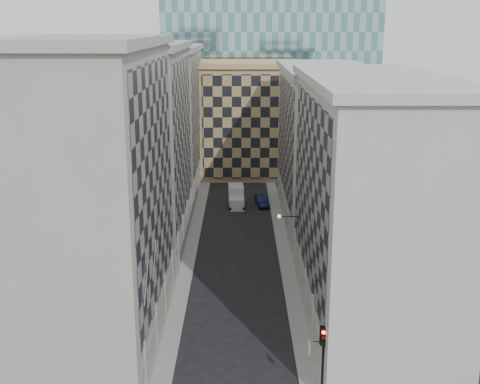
{
  "coord_description": "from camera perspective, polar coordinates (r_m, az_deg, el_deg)",
  "views": [
    {
      "loc": [
        0.33,
        -32.68,
        24.39
      ],
      "look_at": [
        0.32,
        12.98,
        11.75
      ],
      "focal_mm": 45.0,
      "sensor_mm": 36.0,
      "label": 1
    }
  ],
  "objects": [
    {
      "name": "bldg_left_b",
      "position": [
        67.9,
        -9.51,
        4.16
      ],
      "size": [
        10.8,
        22.8,
        22.7
      ],
      "color": "gray",
      "rests_on": "ground"
    },
    {
      "name": "sidewalk_east",
      "position": [
        67.41,
        4.22,
        -5.71
      ],
      "size": [
        1.5,
        100.0,
        0.15
      ],
      "primitive_type": "cube",
      "color": "gray",
      "rests_on": "ground"
    },
    {
      "name": "dark_car",
      "position": [
        84.33,
        2.09,
        -0.85
      ],
      "size": [
        2.04,
        4.47,
        1.42
      ],
      "primitive_type": "imported",
      "rotation": [
        0.0,
        0.0,
        0.13
      ],
      "color": "#0E1434",
      "rests_on": "ground"
    },
    {
      "name": "box_truck",
      "position": [
        84.05,
        -0.36,
        -0.53
      ],
      "size": [
        2.31,
        5.19,
        2.8
      ],
      "rotation": [
        0.0,
        0.0,
        0.05
      ],
      "color": "silver",
      "rests_on": "ground"
    },
    {
      "name": "church_tower",
      "position": [
        114.71,
        -0.15,
        16.75
      ],
      "size": [
        7.2,
        7.2,
        51.5
      ],
      "color": "#2A2621",
      "rests_on": "ground"
    },
    {
      "name": "shop_sign",
      "position": [
        41.44,
        6.63,
        -14.38
      ],
      "size": [
        1.17,
        0.76,
        0.84
      ],
      "rotation": [
        0.0,
        0.0,
        -0.01
      ],
      "color": "black",
      "rests_on": "ground"
    },
    {
      "name": "bldg_left_a",
      "position": [
        46.82,
        -13.84,
        -0.56
      ],
      "size": [
        10.8,
        22.8,
        23.7
      ],
      "color": "gray",
      "rests_on": "ground"
    },
    {
      "name": "tan_block",
      "position": [
        101.7,
        0.97,
        7.01
      ],
      "size": [
        16.8,
        14.8,
        18.8
      ],
      "color": "tan",
      "rests_on": "ground"
    },
    {
      "name": "bldg_left_c",
      "position": [
        89.43,
        -7.23,
        6.62
      ],
      "size": [
        10.8,
        22.8,
        21.7
      ],
      "color": "gray",
      "rests_on": "ground"
    },
    {
      "name": "bldg_right_a",
      "position": [
        50.82,
        12.0,
        -0.95
      ],
      "size": [
        10.8,
        26.8,
        20.7
      ],
      "color": "#B0ABA1",
      "rests_on": "ground"
    },
    {
      "name": "traffic_light",
      "position": [
        41.87,
        7.91,
        -14.28
      ],
      "size": [
        0.62,
        0.59,
        4.98
      ],
      "rotation": [
        0.0,
        0.0,
        -0.27
      ],
      "color": "black",
      "rests_on": "sidewalk_east"
    },
    {
      "name": "sidewalk_west",
      "position": [
        67.47,
        -4.75,
        -5.71
      ],
      "size": [
        1.5,
        100.0,
        0.15
      ],
      "primitive_type": "cube",
      "color": "gray",
      "rests_on": "ground"
    },
    {
      "name": "flagpoles_left",
      "position": [
        42.47,
        -8.49,
        -7.41
      ],
      "size": [
        0.1,
        6.33,
        2.33
      ],
      "color": "gray",
      "rests_on": "ground"
    },
    {
      "name": "bldg_right_b",
      "position": [
        76.82,
        7.94,
        4.41
      ],
      "size": [
        10.8,
        28.8,
        19.7
      ],
      "color": "#B0ABA1",
      "rests_on": "ground"
    },
    {
      "name": "bracket_lamp",
      "position": [
        59.67,
        3.91,
        -2.31
      ],
      "size": [
        1.98,
        0.36,
        0.36
      ],
      "color": "black",
      "rests_on": "ground"
    }
  ]
}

